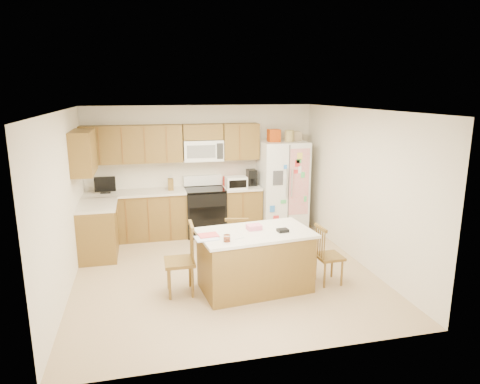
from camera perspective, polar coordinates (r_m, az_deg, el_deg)
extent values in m
plane|color=tan|center=(6.81, -2.10, -10.66)|extent=(4.50, 4.50, 0.00)
cube|color=beige|center=(8.58, -5.10, 3.09)|extent=(4.50, 0.10, 2.50)
cube|color=beige|center=(4.31, 3.63, -7.32)|extent=(4.50, 0.10, 2.50)
cube|color=beige|center=(6.38, -22.43, -1.46)|extent=(0.10, 4.50, 2.50)
cube|color=beige|center=(7.17, 15.74, 0.60)|extent=(0.10, 4.50, 2.50)
cube|color=white|center=(6.23, -2.30, 10.85)|extent=(4.50, 4.50, 0.04)
cube|color=olive|center=(8.39, -13.62, -3.16)|extent=(1.87, 0.60, 0.88)
cube|color=olive|center=(8.61, 0.19, -2.36)|extent=(0.72, 0.60, 0.88)
cube|color=olive|center=(7.69, -18.37, -5.01)|extent=(0.60, 0.95, 0.88)
cube|color=beige|center=(8.26, -13.79, -0.12)|extent=(1.87, 0.64, 0.04)
cube|color=beige|center=(8.49, 0.21, 0.62)|extent=(0.72, 0.64, 0.04)
cube|color=beige|center=(7.56, -18.55, -1.69)|extent=(0.64, 0.95, 0.04)
cube|color=olive|center=(8.25, -14.20, 6.19)|extent=(1.85, 0.33, 0.70)
cube|color=olive|center=(8.48, 0.05, 6.78)|extent=(0.70, 0.33, 0.70)
cube|color=olive|center=(8.31, -5.04, 8.02)|extent=(0.76, 0.33, 0.29)
cube|color=olive|center=(7.40, -20.18, 5.00)|extent=(0.33, 0.95, 0.70)
cube|color=brown|center=(8.11, -18.29, 5.81)|extent=(0.02, 0.01, 0.66)
cube|color=brown|center=(8.13, -17.75, -3.97)|extent=(0.02, 0.01, 0.84)
cube|color=brown|center=(8.09, -15.46, 5.98)|extent=(0.02, 0.01, 0.66)
cube|color=brown|center=(8.10, -14.93, -3.83)|extent=(0.02, 0.01, 0.84)
cube|color=brown|center=(8.08, -12.61, 6.14)|extent=(0.02, 0.01, 0.66)
cube|color=brown|center=(8.10, -12.09, -3.68)|extent=(0.02, 0.01, 0.84)
cube|color=brown|center=(8.10, -9.77, 6.28)|extent=(0.01, 0.01, 0.66)
cube|color=brown|center=(8.11, -9.27, -3.53)|extent=(0.01, 0.01, 0.84)
cube|color=brown|center=(8.30, -0.02, 6.64)|extent=(0.01, 0.01, 0.66)
cube|color=brown|center=(8.31, 0.41, -2.93)|extent=(0.01, 0.01, 0.84)
cube|color=white|center=(8.33, -4.96, 5.57)|extent=(0.76, 0.38, 0.40)
cube|color=slate|center=(8.13, -5.18, 5.38)|extent=(0.54, 0.01, 0.24)
cube|color=#262626|center=(8.19, -2.68, 5.47)|extent=(0.12, 0.01, 0.30)
cube|color=olive|center=(8.26, -9.23, 1.02)|extent=(0.10, 0.14, 0.22)
cube|color=black|center=(8.31, -17.48, -0.07)|extent=(0.18, 0.12, 0.02)
cube|color=black|center=(8.28, -17.56, 1.01)|extent=(0.38, 0.03, 0.28)
cube|color=red|center=(8.51, -0.98, 1.41)|extent=(0.35, 0.22, 0.18)
cube|color=white|center=(8.29, -0.51, 1.27)|extent=(0.40, 0.28, 0.23)
cube|color=black|center=(8.16, -0.29, 1.07)|extent=(0.34, 0.01, 0.15)
cube|color=black|center=(8.56, 1.55, 1.95)|extent=(0.18, 0.22, 0.32)
cylinder|color=black|center=(8.50, 1.66, 1.40)|extent=(0.12, 0.12, 0.12)
cube|color=black|center=(8.45, -4.67, -2.70)|extent=(0.76, 0.64, 0.88)
cube|color=black|center=(8.15, -4.32, -3.45)|extent=(0.68, 0.01, 0.42)
cube|color=black|center=(8.34, -4.73, 0.38)|extent=(0.76, 0.64, 0.03)
cube|color=white|center=(8.56, -5.01, 1.57)|extent=(0.76, 0.10, 0.20)
cube|color=white|center=(8.65, 5.66, 0.80)|extent=(0.90, 0.75, 1.80)
cube|color=#4C4C4C|center=(8.30, 6.51, 0.24)|extent=(0.02, 0.01, 1.75)
cube|color=silver|center=(8.23, 6.26, 1.20)|extent=(0.02, 0.03, 0.55)
cube|color=silver|center=(8.26, 6.92, 1.24)|extent=(0.02, 0.03, 0.55)
cube|color=#3F3F44|center=(8.18, 5.10, 1.87)|extent=(0.20, 0.01, 0.28)
cube|color=#D84C59|center=(8.34, 7.83, 1.32)|extent=(0.42, 0.01, 1.30)
cube|color=#AD3A08|center=(8.43, 4.52, 7.52)|extent=(0.22, 0.22, 0.24)
cylinder|color=tan|center=(8.48, 6.57, 7.44)|extent=(0.18, 0.18, 0.22)
cube|color=tan|center=(8.66, 7.41, 7.41)|extent=(0.18, 0.20, 0.18)
cube|color=olive|center=(6.14, 2.02, -9.27)|extent=(1.57, 0.99, 0.82)
cube|color=beige|center=(5.99, 2.05, -5.48)|extent=(1.66, 1.08, 0.04)
cylinder|color=#AD3A08|center=(5.59, -1.76, -6.33)|extent=(0.08, 0.08, 0.06)
cylinder|color=white|center=(5.59, -1.76, -6.18)|extent=(0.09, 0.09, 0.09)
cube|color=pink|center=(6.06, 1.88, -4.69)|extent=(0.22, 0.17, 0.07)
cube|color=black|center=(6.00, 5.72, -5.11)|extent=(0.16, 0.14, 0.04)
cube|color=white|center=(5.71, -4.51, -6.16)|extent=(0.32, 0.27, 0.01)
cube|color=#D84C4C|center=(5.79, -4.25, -5.75)|extent=(0.28, 0.23, 0.01)
cylinder|color=white|center=(5.70, -0.05, -6.17)|extent=(0.13, 0.06, 0.01)
cube|color=olive|center=(6.05, -8.06, -9.22)|extent=(0.42, 0.44, 0.05)
cylinder|color=olive|center=(6.29, -9.55, -10.73)|extent=(0.04, 0.04, 0.44)
cylinder|color=olive|center=(5.98, -9.36, -12.09)|extent=(0.04, 0.04, 0.44)
cylinder|color=olive|center=(6.31, -6.70, -10.56)|extent=(0.04, 0.04, 0.44)
cylinder|color=olive|center=(6.00, -6.35, -11.90)|extent=(0.04, 0.04, 0.44)
cylinder|color=olive|center=(6.11, -6.61, -6.25)|extent=(0.02, 0.02, 0.49)
cylinder|color=olive|center=(6.03, -6.54, -6.49)|extent=(0.02, 0.02, 0.49)
cylinder|color=olive|center=(5.96, -6.46, -6.74)|extent=(0.02, 0.02, 0.49)
cylinder|color=olive|center=(5.89, -6.38, -6.99)|extent=(0.02, 0.02, 0.49)
cylinder|color=olive|center=(5.82, -6.29, -7.25)|extent=(0.02, 0.02, 0.49)
cube|color=olive|center=(5.88, -6.52, -4.47)|extent=(0.05, 0.41, 0.05)
cube|color=olive|center=(6.81, -0.46, -6.96)|extent=(0.44, 0.43, 0.04)
cylinder|color=olive|center=(7.02, 0.78, -8.19)|extent=(0.03, 0.03, 0.39)
cylinder|color=olive|center=(7.02, -1.74, -8.21)|extent=(0.03, 0.03, 0.39)
cylinder|color=olive|center=(6.77, 0.87, -9.03)|extent=(0.03, 0.03, 0.39)
cylinder|color=olive|center=(6.77, -1.76, -9.05)|extent=(0.03, 0.03, 0.39)
cylinder|color=olive|center=(6.60, 0.73, -5.50)|extent=(0.02, 0.02, 0.43)
cylinder|color=olive|center=(6.59, 0.14, -5.51)|extent=(0.02, 0.02, 0.43)
cylinder|color=olive|center=(6.59, -0.45, -5.51)|extent=(0.02, 0.02, 0.43)
cylinder|color=olive|center=(6.59, -1.04, -5.52)|extent=(0.02, 0.02, 0.43)
cylinder|color=olive|center=(6.59, -1.63, -5.52)|extent=(0.02, 0.02, 0.43)
cube|color=olive|center=(6.53, -0.45, -3.72)|extent=(0.36, 0.11, 0.05)
cube|color=olive|center=(6.46, 11.80, -8.42)|extent=(0.37, 0.39, 0.04)
cylinder|color=olive|center=(6.48, 13.42, -10.49)|extent=(0.03, 0.03, 0.39)
cylinder|color=olive|center=(6.72, 12.16, -9.51)|extent=(0.03, 0.03, 0.39)
cylinder|color=olive|center=(6.36, 11.23, -10.84)|extent=(0.03, 0.03, 0.39)
cylinder|color=olive|center=(6.61, 10.04, -9.82)|extent=(0.03, 0.03, 0.39)
cylinder|color=olive|center=(6.20, 11.19, -7.01)|extent=(0.02, 0.02, 0.43)
cylinder|color=olive|center=(6.25, 10.91, -6.80)|extent=(0.02, 0.02, 0.43)
cylinder|color=olive|center=(6.31, 10.64, -6.60)|extent=(0.02, 0.02, 0.43)
cylinder|color=olive|center=(6.37, 10.38, -6.41)|extent=(0.02, 0.02, 0.43)
cylinder|color=olive|center=(6.42, 10.12, -6.21)|extent=(0.02, 0.02, 0.43)
cube|color=olive|center=(6.24, 10.73, -4.73)|extent=(0.05, 0.36, 0.05)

